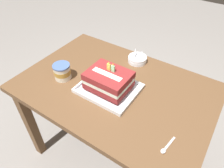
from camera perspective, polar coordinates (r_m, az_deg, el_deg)
The scene contains 7 objects.
ground_plane at distance 1.85m, azimuth 0.63°, elevation -18.05°, with size 8.00×8.00×0.00m, color gray.
dining_table at distance 1.33m, azimuth 0.84°, elevation -3.91°, with size 1.17×0.80×0.75m.
foil_tray at distance 1.22m, azimuth -0.91°, elevation -1.34°, with size 0.34×0.28×0.02m.
birthday_cake at distance 1.18m, azimuth -0.94°, elevation 1.12°, with size 0.24×0.19×0.16m.
bowl_stack at distance 1.45m, azimuth 7.04°, elevation 6.84°, with size 0.13×0.13×0.09m.
ice_cream_tub at distance 1.32m, azimuth -13.63°, elevation 3.38°, with size 0.11×0.11×0.10m.
serving_spoon_near_tray at distance 1.01m, azimuth 14.47°, elevation -16.98°, with size 0.03×0.12×0.01m.
Camera 1 is at (0.50, -0.78, 1.60)m, focal length 33.01 mm.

